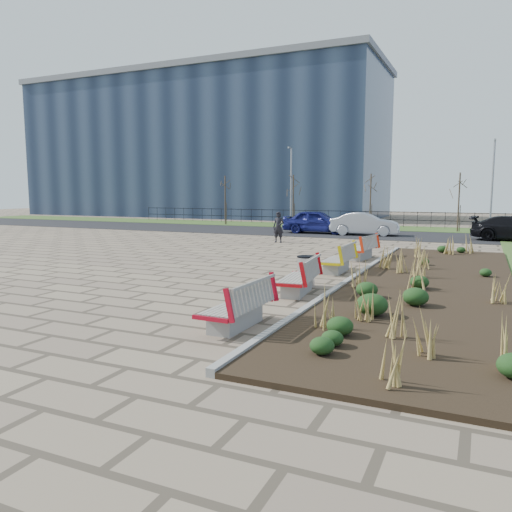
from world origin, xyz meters
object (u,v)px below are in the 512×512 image
at_px(bench_b, 297,276).
at_px(car_silver, 365,224).
at_px(bench_d, 360,247).
at_px(pedestrian, 278,227).
at_px(bench_a, 236,304).
at_px(lamp_west, 291,188).
at_px(litter_bin, 306,272).
at_px(lamp_east, 492,187).
at_px(bench_c, 337,258).
at_px(car_blue, 317,222).

height_order(bench_b, car_silver, car_silver).
distance_m(bench_d, pedestrian, 7.38).
height_order(bench_a, bench_b, same).
bearing_deg(pedestrian, lamp_west, 107.28).
height_order(litter_bin, pedestrian, pedestrian).
bearing_deg(bench_d, lamp_east, 79.40).
distance_m(bench_b, bench_c, 4.05).
bearing_deg(lamp_east, pedestrian, -133.76).
height_order(bench_a, lamp_east, lamp_east).
height_order(pedestrian, car_silver, pedestrian).
height_order(bench_a, car_blue, car_blue).
distance_m(bench_a, bench_b, 3.72).
height_order(bench_c, car_silver, car_silver).
xyz_separation_m(bench_b, lamp_west, (-9.00, 23.58, 2.54)).
relative_size(litter_bin, car_blue, 0.20).
height_order(litter_bin, car_silver, car_silver).
xyz_separation_m(bench_d, lamp_east, (5.00, 15.86, 2.54)).
relative_size(bench_a, car_silver, 0.49).
xyz_separation_m(bench_d, pedestrian, (-5.59, 4.81, 0.34)).
bearing_deg(litter_bin, bench_c, 87.58).
bearing_deg(car_blue, bench_c, -162.08).
xyz_separation_m(bench_a, litter_bin, (-0.12, 4.85, -0.06)).
relative_size(bench_c, lamp_east, 0.35).
xyz_separation_m(bench_b, car_silver, (-2.25, 18.89, 0.23)).
bearing_deg(bench_c, bench_b, -90.25).
xyz_separation_m(lamp_west, lamp_east, (14.00, 0.00, 0.00)).
height_order(bench_c, litter_bin, bench_c).
bearing_deg(bench_c, pedestrian, 123.12).
height_order(bench_a, bench_c, same).
bearing_deg(lamp_west, lamp_east, 0.00).
relative_size(bench_c, pedestrian, 1.24).
bearing_deg(lamp_east, lamp_west, 180.00).
xyz_separation_m(litter_bin, car_blue, (-5.33, 17.91, 0.34)).
bearing_deg(bench_c, lamp_east, 75.39).
distance_m(bench_b, car_blue, 19.80).
bearing_deg(lamp_west, car_silver, -34.84).
bearing_deg(bench_a, lamp_east, 80.93).
height_order(bench_b, lamp_west, lamp_west).
height_order(litter_bin, lamp_east, lamp_east).
bearing_deg(lamp_east, bench_d, -107.49).
relative_size(bench_b, lamp_east, 0.35).
height_order(pedestrian, lamp_west, lamp_west).
bearing_deg(litter_bin, bench_d, 88.93).
distance_m(bench_b, lamp_west, 25.37).
height_order(bench_d, lamp_west, lamp_west).
bearing_deg(lamp_west, car_blue, -52.04).
height_order(bench_b, bench_c, same).
xyz_separation_m(car_silver, lamp_east, (7.25, 4.70, 2.31)).
distance_m(car_blue, lamp_east, 11.62).
relative_size(pedestrian, lamp_west, 0.28).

